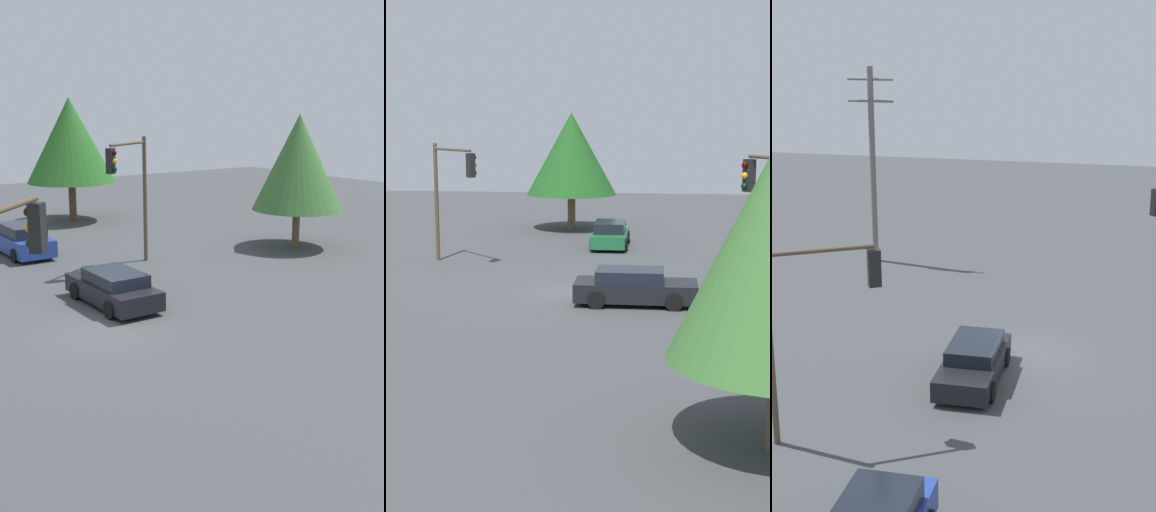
# 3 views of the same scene
# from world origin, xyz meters

# --- Properties ---
(ground_plane) EXTENTS (80.00, 80.00, 0.00)m
(ground_plane) POSITION_xyz_m (0.00, 0.00, 0.00)
(ground_plane) COLOR #424447
(sedan_dark) EXTENTS (1.89, 4.43, 1.30)m
(sedan_dark) POSITION_xyz_m (-1.52, -2.26, 0.64)
(sedan_dark) COLOR black
(sedan_dark) RESTS_ON ground_plane
(sedan_green) EXTENTS (4.39, 1.89, 1.35)m
(sedan_green) POSITION_xyz_m (11.09, -0.49, 0.65)
(sedan_green) COLOR #1E6638
(sedan_green) RESTS_ON ground_plane
(traffic_signal_cross) EXTENTS (2.53, 2.56, 5.52)m
(traffic_signal_cross) POSITION_xyz_m (5.38, 6.37, 3.78)
(traffic_signal_cross) COLOR brown
(traffic_signal_cross) RESTS_ON ground_plane
(electrical_cabinet) EXTENTS (1.13, 0.52, 1.11)m
(electrical_cabinet) POSITION_xyz_m (6.71, -8.11, 0.55)
(electrical_cabinet) COLOR #9EA0A3
(electrical_cabinet) RESTS_ON ground_plane
(tree_behind) EXTENTS (5.36, 5.36, 6.96)m
(tree_behind) POSITION_xyz_m (17.20, 2.27, 4.53)
(tree_behind) COLOR brown
(tree_behind) RESTS_ON ground_plane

